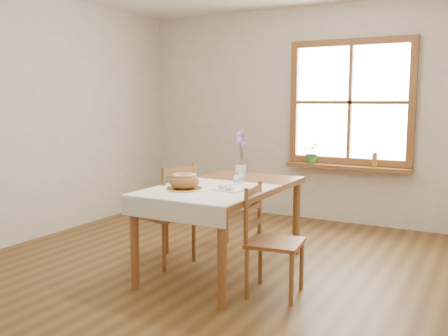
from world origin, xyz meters
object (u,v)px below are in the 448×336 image
at_px(chair_left, 165,213).
at_px(bread_plate, 184,189).
at_px(chair_right, 275,241).
at_px(flower_vase, 241,172).
at_px(dining_table, 224,195).

distance_m(chair_left, bread_plate, 0.60).
relative_size(chair_left, chair_right, 1.08).
distance_m(bread_plate, flower_vase, 0.84).
bearing_deg(chair_right, flower_vase, 34.43).
height_order(dining_table, chair_left, chair_left).
height_order(dining_table, chair_right, chair_right).
bearing_deg(flower_vase, chair_left, -132.80).
bearing_deg(flower_vase, dining_table, -81.33).
bearing_deg(bread_plate, flower_vase, 84.38).
relative_size(dining_table, chair_right, 1.90).
distance_m(chair_right, flower_vase, 1.09).
bearing_deg(chair_right, dining_table, 55.49).
bearing_deg(chair_right, bread_plate, 88.17).
bearing_deg(dining_table, flower_vase, 98.67).
distance_m(dining_table, chair_right, 0.73).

